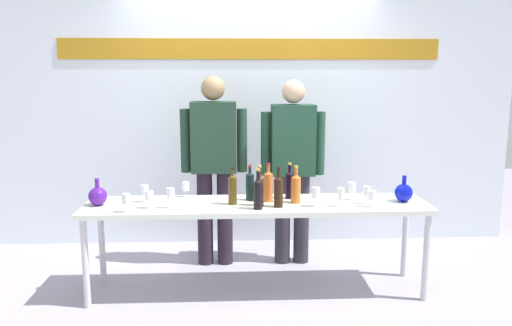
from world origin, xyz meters
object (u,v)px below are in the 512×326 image
at_px(wine_glass_left_4, 186,187).
at_px(wine_glass_right_0, 352,188).
at_px(wine_glass_left_0, 145,190).
at_px(wine_glass_right_3, 341,194).
at_px(wine_glass_right_2, 371,195).
at_px(wine_glass_right_4, 316,193).
at_px(decanter_blue_right, 404,192).
at_px(wine_glass_left_3, 126,199).
at_px(wine_bottle_2, 279,190).
at_px(wine_glass_left_2, 149,196).
at_px(wine_bottle_6, 250,185).
at_px(wine_bottle_3, 232,188).
at_px(wine_glass_left_1, 171,194).
at_px(display_table, 257,210).
at_px(decanter_blue_left, 98,196).
at_px(wine_bottle_7, 260,189).
at_px(wine_bottle_5, 296,187).
at_px(presenter_right, 293,161).
at_px(wine_glass_right_1, 367,192).
at_px(wine_bottle_1, 289,184).
at_px(wine_bottle_0, 259,192).
at_px(presenter_left, 214,159).
at_px(wine_bottle_4, 268,185).

height_order(wine_glass_left_4, wine_glass_right_0, wine_glass_right_0).
relative_size(wine_glass_left_0, wine_glass_right_3, 0.96).
bearing_deg(wine_glass_right_2, wine_glass_right_4, 175.37).
xyz_separation_m(decanter_blue_right, wine_glass_left_3, (-2.13, -0.21, 0.03)).
height_order(wine_bottle_2, wine_glass_left_2, wine_bottle_2).
xyz_separation_m(wine_bottle_6, wine_glass_left_2, (-0.77, -0.21, -0.03)).
height_order(wine_bottle_3, wine_bottle_6, wine_bottle_3).
xyz_separation_m(wine_bottle_2, wine_glass_left_1, (-0.82, 0.00, -0.02)).
relative_size(display_table, decanter_blue_left, 12.65).
xyz_separation_m(decanter_blue_left, wine_glass_right_0, (1.99, 0.08, 0.03)).
xyz_separation_m(wine_bottle_7, wine_glass_right_2, (0.85, -0.09, -0.04)).
xyz_separation_m(display_table, wine_bottle_5, (0.31, -0.00, 0.18)).
bearing_deg(presenter_right, wine_bottle_5, -94.38).
xyz_separation_m(wine_glass_left_1, wine_glass_right_0, (1.42, 0.19, -0.01)).
xyz_separation_m(wine_glass_right_1, wine_glass_right_3, (-0.22, -0.06, -0.00)).
relative_size(wine_bottle_3, wine_bottle_5, 0.98).
xyz_separation_m(decanter_blue_right, wine_bottle_1, (-0.89, 0.15, 0.05)).
distance_m(decanter_blue_right, wine_glass_left_1, 1.82).
bearing_deg(wine_glass_left_1, wine_bottle_5, 6.66).
bearing_deg(wine_glass_left_4, wine_bottle_0, -34.09).
xyz_separation_m(decanter_blue_left, wine_bottle_7, (1.25, -0.06, 0.05)).
height_order(display_table, wine_glass_left_3, wine_glass_left_3).
distance_m(decanter_blue_right, wine_glass_right_1, 0.32).
height_order(wine_bottle_1, wine_glass_right_4, wine_bottle_1).
bearing_deg(wine_bottle_1, wine_bottle_7, -140.33).
height_order(presenter_left, wine_glass_left_4, presenter_left).
relative_size(wine_glass_right_1, wine_glass_right_4, 0.94).
bearing_deg(decanter_blue_left, decanter_blue_right, 0.00).
relative_size(decanter_blue_right, presenter_right, 0.13).
relative_size(decanter_blue_right, wine_glass_right_0, 1.47).
distance_m(wine_glass_left_3, wine_glass_left_4, 0.59).
distance_m(wine_bottle_7, wine_glass_left_4, 0.66).
height_order(wine_bottle_4, wine_bottle_7, wine_bottle_7).
xyz_separation_m(display_table, wine_glass_right_2, (0.86, -0.16, 0.15)).
distance_m(wine_glass_left_4, wine_glass_right_0, 1.35).
height_order(presenter_right, wine_glass_right_1, presenter_right).
xyz_separation_m(wine_glass_left_2, wine_glass_right_0, (1.58, 0.19, 0.00)).
distance_m(presenter_left, wine_bottle_5, 0.91).
bearing_deg(wine_glass_left_4, wine_bottle_4, -14.11).
relative_size(decanter_blue_left, wine_glass_right_3, 1.46).
bearing_deg(decanter_blue_left, wine_glass_right_0, 2.25).
distance_m(wine_bottle_3, wine_glass_right_3, 0.83).
xyz_separation_m(wine_glass_left_0, wine_glass_left_3, (-0.09, -0.29, 0.00)).
bearing_deg(wine_glass_left_2, wine_bottle_2, -0.28).
bearing_deg(wine_glass_left_0, decanter_blue_left, -167.12).
xyz_separation_m(presenter_right, wine_glass_left_2, (-1.17, -0.73, -0.13)).
distance_m(wine_glass_left_1, wine_glass_left_2, 0.16).
distance_m(wine_bottle_3, wine_glass_left_2, 0.63).
relative_size(wine_bottle_0, wine_glass_right_2, 2.43).
relative_size(decanter_blue_left, wine_glass_left_0, 1.52).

